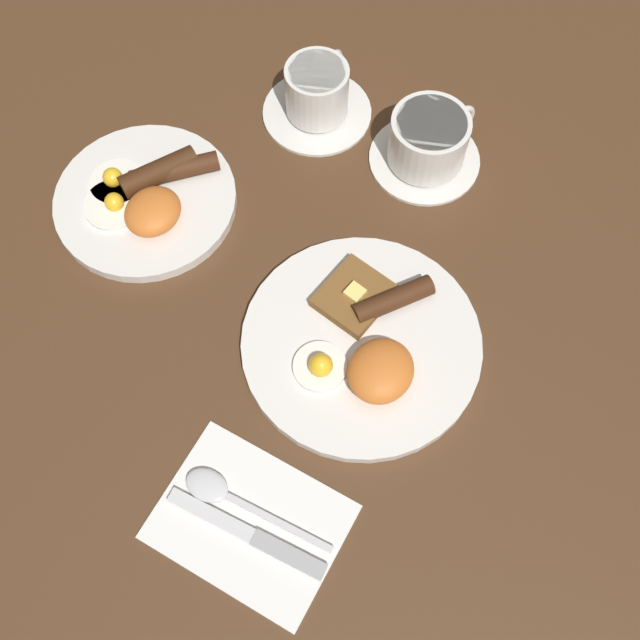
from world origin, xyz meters
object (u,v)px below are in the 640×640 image
object	(u,v)px
teacup_far	(317,95)
spoon	(222,493)
knife	(255,537)
breakfast_plate_far	(147,197)
breakfast_plate_near	(363,343)
teacup_near	(428,143)

from	to	relation	value
teacup_far	spoon	xyz separation A→B (m)	(-0.49, -0.18, -0.03)
teacup_far	knife	world-z (taller)	teacup_far
spoon	teacup_far	bearing A→B (deg)	-74.41
teacup_far	breakfast_plate_far	bearing A→B (deg)	155.77
breakfast_plate_far	knife	size ratio (longest dim) A/B	1.27
knife	spoon	size ratio (longest dim) A/B	1.05
breakfast_plate_near	teacup_far	bearing A→B (deg)	39.83
breakfast_plate_far	teacup_near	world-z (taller)	teacup_near
breakfast_plate_near	spoon	bearing A→B (deg)	169.15
knife	spoon	xyz separation A→B (m)	(0.02, 0.05, 0.00)
breakfast_plate_near	teacup_near	distance (m)	0.28
spoon	breakfast_plate_far	bearing A→B (deg)	-46.28
teacup_near	knife	xyz separation A→B (m)	(-0.52, -0.07, -0.03)
teacup_near	teacup_far	size ratio (longest dim) A/B	0.99
spoon	knife	bearing A→B (deg)	155.29
teacup_near	teacup_far	bearing A→B (deg)	91.86
teacup_far	knife	xyz separation A→B (m)	(-0.51, -0.23, -0.03)
knife	teacup_near	bearing A→B (deg)	-86.78
breakfast_plate_near	knife	size ratio (longest dim) A/B	1.53
breakfast_plate_near	teacup_near	world-z (taller)	teacup_near
breakfast_plate_near	teacup_far	xyz separation A→B (m)	(0.27, 0.22, 0.02)
breakfast_plate_far	spoon	bearing A→B (deg)	-131.68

